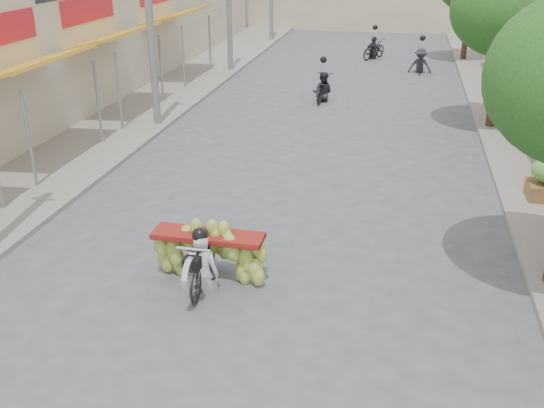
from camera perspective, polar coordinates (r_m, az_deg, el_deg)
The scene contains 12 objects.
ground at distance 8.98m, azimuth -7.04°, elevation -17.14°, with size 120.00×120.00×0.00m, color #55565A.
sidewalk_left at distance 24.03m, azimuth -11.56°, elevation 9.56°, with size 4.00×60.00×0.12m, color gray.
sidewalk_right at distance 22.57m, azimuth 23.51°, elevation 7.11°, with size 4.00×60.00×0.12m, color gray.
shophouse_row_left at distance 25.07m, azimuth -24.03°, elevation 15.49°, with size 9.77×40.00×6.00m.
utility_pole_mid at distance 20.01m, azimuth -11.58°, elevation 18.28°, with size 0.60×0.24×8.00m.
street_tree_mid at distance 20.65m, azimuth 21.23°, elevation 16.69°, with size 3.40×3.40×5.25m.
produce_crate_far at distance 23.22m, azimuth 21.42°, elevation 9.56°, with size 1.20×0.88×1.16m.
banana_motorbike at distance 10.96m, azimuth -6.36°, elevation -4.38°, with size 2.20×1.88×2.08m.
pedestrian at distance 24.01m, azimuth 20.84°, elevation 10.98°, with size 1.03×0.72×1.91m.
bg_motorbike_a at distance 23.59m, azimuth 4.80°, elevation 11.35°, with size 0.83×1.80×1.95m.
bg_motorbike_b at distance 29.35m, azimuth 13.85°, elevation 13.53°, with size 1.08×1.64×1.95m.
bg_motorbike_c at distance 32.38m, azimuth 9.59°, elevation 14.67°, with size 1.42×1.86×1.95m.
Camera 1 is at (2.43, -6.32, 5.89)m, focal length 40.00 mm.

